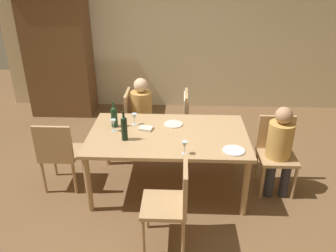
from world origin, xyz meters
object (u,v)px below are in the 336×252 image
Objects in this scene: chair_left_end at (58,151)px; chair_far_right at (191,114)px; dinner_plate_host at (173,124)px; handbag at (222,144)px; chair_right_end at (276,148)px; dining_table at (168,139)px; person_woman_host at (143,110)px; chair_far_left at (136,117)px; wine_bottle_tall_green at (114,116)px; wine_glass_near_left at (113,123)px; armoire_cabinet at (59,55)px; wine_bottle_dark_red at (124,127)px; dinner_plate_guest_left at (234,150)px; wine_glass_near_right at (185,145)px; wine_glass_centre at (134,117)px; chair_near at (173,199)px; person_man_bearded at (280,145)px.

chair_left_end is 1.00× the size of chair_far_right.
dinner_plate_host reaches higher than handbag.
dining_table is at bearing 3.78° from chair_right_end.
chair_right_end is at bearing 63.42° from person_woman_host.
person_woman_host reaches higher than chair_far_left.
dining_table is 1.03m from person_woman_host.
wine_bottle_tall_green reaches higher than wine_glass_near_left.
wine_glass_near_left is (0.67, 0.13, 0.33)m from chair_left_end.
armoire_cabinet is at bearing -33.56° from chair_right_end.
dinner_plate_guest_left is (1.21, -0.21, -0.15)m from wine_bottle_dark_red.
wine_bottle_tall_green is (-1.98, 0.08, 0.36)m from chair_right_end.
wine_bottle_dark_red reaches higher than chair_far_right.
wine_bottle_tall_green is 0.74m from dinner_plate_host.
chair_left_end reaches higher than wine_glass_near_right.
wine_glass_centre is (0.06, 0.40, -0.05)m from wine_bottle_dark_red.
chair_far_right is 1.05m from wine_glass_centre.
wine_glass_centre is 0.63× the size of dinner_plate_guest_left.
wine_bottle_dark_red is at bearing 8.04° from chair_right_end.
chair_far_left is 1.61m from wine_glass_near_right.
chair_near is 0.88m from dinner_plate_guest_left.
dinner_plate_guest_left is at bearing 17.68° from chair_far_right.
chair_far_left is 6.17× the size of wine_glass_near_left.
chair_far_right is 3.87× the size of dinner_plate_guest_left.
person_woman_host reaches higher than wine_glass_centre.
wine_glass_near_left is at bearing -58.62° from armoire_cabinet.
chair_right_end is at bearing 64.86° from chair_far_left.
chair_far_left is at bearing 129.11° from dinner_plate_host.
person_woman_host is at bearing -90.00° from chair_far_right.
chair_far_left is at bearing 80.91° from wine_glass_near_left.
person_man_bearded is 4.70× the size of dinner_plate_guest_left.
chair_far_right is at bearing -6.39° from chair_near.
chair_left_end is (-0.81, -1.03, 0.00)m from chair_far_left.
handbag is at bearing 90.00° from chair_far_left.
person_man_bearded is (1.23, 0.92, 0.11)m from chair_near.
wine_glass_centre is at bearing 81.43° from wine_bottle_dark_red.
chair_left_end is 0.79m from wine_bottle_tall_green.
chair_right_end is 0.16m from person_man_bearded.
wine_bottle_tall_green is 0.13m from wine_glass_near_left.
chair_near reaches higher than dinner_plate_guest_left.
wine_bottle_dark_red is at bearing -4.58° from person_woman_host.
chair_far_left is (-0.51, 0.95, -0.15)m from dining_table.
armoire_cabinet reaches higher than chair_far_left.
chair_left_end is 6.17× the size of wine_glass_near_right.
armoire_cabinet reaches higher than chair_left_end.
wine_glass_near_right is at bearing -36.26° from wine_bottle_tall_green.
chair_right_end reaches higher than wine_glass_near_left.
dinner_plate_guest_left is at bearing -43.41° from dinner_plate_host.
handbag is at bearing 50.75° from dining_table.
person_man_bearded reaches higher than dinner_plate_guest_left.
wine_bottle_dark_red reaches higher than wine_glass_centre.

